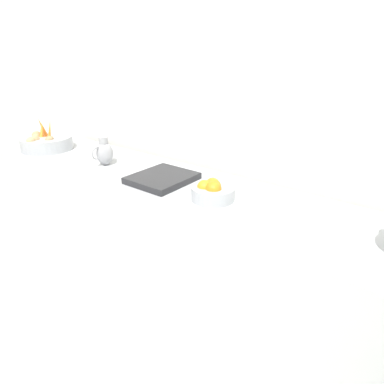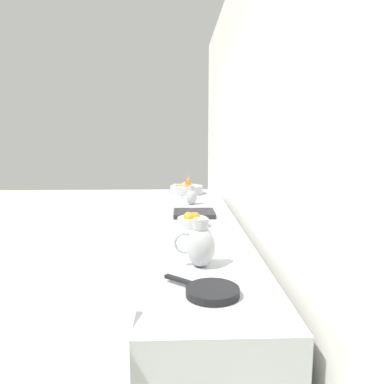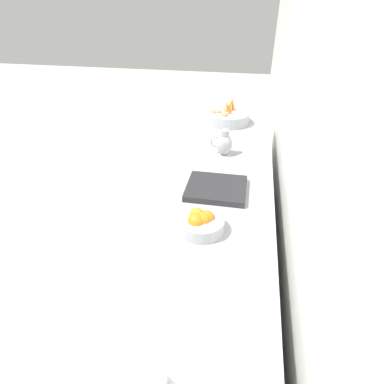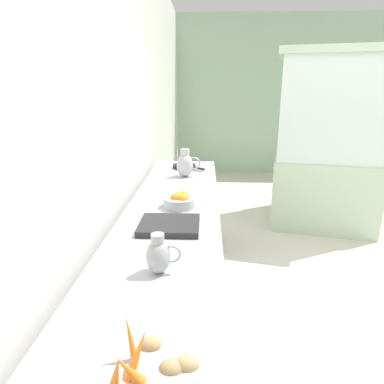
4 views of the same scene
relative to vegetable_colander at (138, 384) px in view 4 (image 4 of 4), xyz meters
name	(u,v)px [view 4 (image 4 of 4)]	position (x,y,z in m)	size (l,w,h in m)	color
ground_plane	(379,320)	(1.47, 1.53, -0.94)	(15.40, 15.40, 0.00)	beige
tile_wall_left	(121,110)	(-0.48, 1.90, 0.56)	(0.10, 8.46, 3.00)	white
back_wall_green	(384,97)	(3.57, 6.28, 0.56)	(8.00, 0.10, 3.00)	#99B799
prep_counter	(173,272)	(-0.06, 1.40, -0.49)	(0.62, 3.23, 0.89)	#ADAFB5
vegetable_colander	(138,384)	(0.00, 0.00, 0.00)	(0.37, 0.37, 0.22)	#9EA0A5
orange_bowl	(180,201)	(-0.01, 1.49, -0.01)	(0.22, 0.22, 0.11)	#9EA0A5
metal_pitcher_tall	(185,164)	(-0.02, 2.32, 0.06)	(0.21, 0.15, 0.25)	#A3A3A8
metal_pitcher_short	(159,255)	(-0.03, 0.63, 0.03)	(0.15, 0.11, 0.18)	#939399
counter_sink_basin	(169,225)	(-0.04, 1.12, -0.03)	(0.34, 0.30, 0.04)	#232326
skillet_on_counter	(185,166)	(-0.05, 2.67, -0.03)	(0.32, 0.29, 0.03)	black
glass_block_booth	(327,142)	(1.64, 3.53, 0.09)	(1.47, 1.33, 2.08)	#ADC1A3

